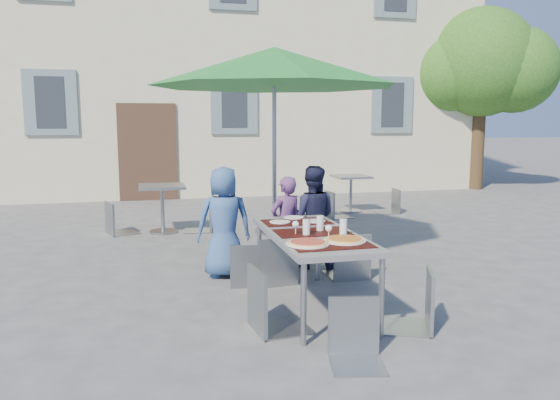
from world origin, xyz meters
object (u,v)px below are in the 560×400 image
object	(u,v)px
dining_table	(312,238)
pizza_near_right	(345,240)
chair_4	(419,263)
pizza_near_left	(308,243)
bg_chair_r_0	(204,196)
chair_0	(248,238)
chair_3	(269,261)
child_2	(312,217)
bg_chair_r_1	(392,186)
child_0	(224,222)
bg_chair_l_1	(334,188)
chair_5	(356,294)
cafe_table_0	(162,199)
chair_2	(350,228)
patio_umbrella	(274,68)
child_1	(286,225)
bg_chair_l_0	(115,198)
chair_1	(275,230)
cafe_table_1	(351,187)

from	to	relation	value
dining_table	pizza_near_right	bearing A→B (deg)	-70.64
pizza_near_right	chair_4	world-z (taller)	chair_4
pizza_near_left	bg_chair_r_0	xyz separation A→B (m)	(-0.42, 4.50, -0.18)
chair_0	bg_chair_r_0	distance (m)	3.15
chair_0	chair_3	xyz separation A→B (m)	(-0.07, -1.34, 0.09)
child_2	bg_chair_r_1	bearing A→B (deg)	-107.51
child_0	bg_chair_l_1	distance (m)	4.23
child_2	bg_chair_r_1	distance (m)	4.41
dining_table	bg_chair_r_0	world-z (taller)	bg_chair_r_0
chair_5	chair_4	bearing A→B (deg)	31.37
child_0	chair_4	bearing A→B (deg)	124.97
cafe_table_0	bg_chair_r_1	distance (m)	4.54
chair_2	patio_umbrella	distance (m)	2.30
child_1	chair_4	world-z (taller)	child_1
bg_chair_l_0	bg_chair_r_0	size ratio (longest dim) A/B	1.00
child_0	bg_chair_r_0	distance (m)	2.72
child_0	bg_chair_l_0	xyz separation A→B (m)	(-1.34, 2.81, -0.06)
chair_1	bg_chair_l_0	bearing A→B (deg)	119.49
chair_3	cafe_table_1	world-z (taller)	chair_3
pizza_near_right	bg_chair_r_0	world-z (taller)	bg_chair_r_0
bg_chair_l_0	chair_1	bearing A→B (deg)	-60.51
chair_4	bg_chair_l_0	xyz separation A→B (m)	(-2.74, 4.84, -0.00)
child_0	bg_chair_r_1	world-z (taller)	child_0
bg_chair_l_0	bg_chair_r_1	xyz separation A→B (m)	(5.19, 0.79, -0.06)
chair_0	cafe_table_0	distance (m)	3.26
chair_2	pizza_near_left	bearing A→B (deg)	-124.28
chair_0	cafe_table_1	distance (m)	5.21
chair_1	chair_2	xyz separation A→B (m)	(0.89, 0.01, -0.02)
cafe_table_1	bg_chair_l_1	xyz separation A→B (m)	(-0.54, -0.54, 0.07)
chair_1	bg_chair_r_1	distance (m)	5.25
child_2	bg_chair_r_0	size ratio (longest dim) A/B	1.26
dining_table	child_1	size ratio (longest dim) A/B	1.59
chair_3	chair_2	bearing A→B (deg)	46.58
cafe_table_0	bg_chair_l_0	size ratio (longest dim) A/B	0.78
dining_table	patio_umbrella	bearing A→B (deg)	86.96
pizza_near_right	chair_5	world-z (taller)	chair_5
chair_4	patio_umbrella	world-z (taller)	patio_umbrella
cafe_table_0	bg_chair_l_0	world-z (taller)	bg_chair_l_0
chair_3	cafe_table_0	bearing A→B (deg)	99.40
chair_1	patio_umbrella	bearing A→B (deg)	76.86
chair_4	pizza_near_right	bearing A→B (deg)	152.28
pizza_near_right	cafe_table_1	bearing A→B (deg)	68.03
child_1	chair_5	distance (m)	2.53
child_0	bg_chair_l_1	bearing A→B (deg)	-126.96
patio_umbrella	chair_0	bearing A→B (deg)	-116.43
bg_chair_r_1	patio_umbrella	bearing A→B (deg)	-136.85
chair_2	child_1	bearing A→B (deg)	144.18
pizza_near_left	bg_chair_r_1	xyz separation A→B (m)	(3.37, 5.38, -0.24)
chair_4	chair_0	bearing A→B (deg)	126.73
child_0	chair_1	distance (m)	0.67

